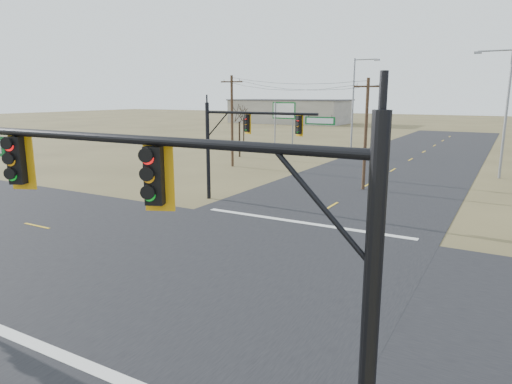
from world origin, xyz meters
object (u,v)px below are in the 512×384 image
(bare_tree_a, at_px, (239,113))
(utility_pole_near, at_px, (366,132))
(streetlight_a, at_px, (504,107))
(mast_arm_near, at_px, (161,206))
(utility_pole_far, at_px, (232,120))
(mast_arm_far, at_px, (250,131))
(streetlight_c, at_px, (355,100))
(highway_sign, at_px, (284,117))
(bare_tree_b, at_px, (244,112))

(bare_tree_a, bearing_deg, utility_pole_near, -32.31)
(streetlight_a, bearing_deg, mast_arm_near, -97.73)
(utility_pole_far, height_order, bare_tree_a, utility_pole_far)
(mast_arm_far, xyz_separation_m, streetlight_a, (13.25, 18.14, 1.30))
(streetlight_c, bearing_deg, mast_arm_near, -61.89)
(streetlight_c, bearing_deg, highway_sign, -133.62)
(bare_tree_b, bearing_deg, utility_pole_near, -42.92)
(highway_sign, relative_size, bare_tree_a, 0.97)
(utility_pole_far, distance_m, streetlight_a, 23.34)
(utility_pole_near, height_order, bare_tree_b, utility_pole_near)
(bare_tree_a, xyz_separation_m, bare_tree_b, (-5.88, 10.64, -0.28))
(utility_pole_near, relative_size, streetlight_c, 0.72)
(highway_sign, distance_m, bare_tree_a, 7.08)
(bare_tree_a, bearing_deg, streetlight_a, -1.87)
(mast_arm_near, relative_size, bare_tree_a, 1.68)
(utility_pole_far, relative_size, streetlight_a, 0.82)
(utility_pole_far, distance_m, bare_tree_b, 19.11)
(mast_arm_near, height_order, streetlight_a, streetlight_a)
(mast_arm_far, xyz_separation_m, highway_sign, (-10.26, 25.69, -0.36))
(bare_tree_a, bearing_deg, highway_sign, 71.97)
(utility_pole_near, bearing_deg, mast_arm_near, -81.54)
(mast_arm_far, height_order, highway_sign, mast_arm_far)
(utility_pole_far, relative_size, highway_sign, 1.44)
(mast_arm_near, distance_m, utility_pole_near, 26.59)
(streetlight_a, xyz_separation_m, bare_tree_a, (-25.70, 0.84, -1.02))
(bare_tree_b, bearing_deg, mast_arm_far, -58.27)
(utility_pole_near, xyz_separation_m, streetlight_a, (8.29, 10.17, 1.68))
(mast_arm_far, relative_size, utility_pole_far, 1.02)
(mast_arm_near, relative_size, highway_sign, 1.73)
(mast_arm_near, height_order, bare_tree_b, mast_arm_near)
(mast_arm_near, xyz_separation_m, bare_tree_b, (-27.19, 47.95, -0.23))
(mast_arm_far, bearing_deg, streetlight_a, 74.39)
(mast_arm_far, xyz_separation_m, utility_pole_far, (-9.41, 12.72, -0.08))
(utility_pole_far, xyz_separation_m, bare_tree_b, (-8.91, 16.90, 0.08))
(highway_sign, bearing_deg, mast_arm_far, -62.85)
(streetlight_a, distance_m, streetlight_c, 20.24)
(streetlight_c, bearing_deg, bare_tree_a, -115.67)
(streetlight_c, bearing_deg, streetlight_a, -22.30)
(mast_arm_far, xyz_separation_m, utility_pole_near, (4.96, 7.97, -0.39))
(highway_sign, distance_m, bare_tree_b, 8.98)
(highway_sign, xyz_separation_m, bare_tree_b, (-8.06, 3.94, 0.36))
(highway_sign, bearing_deg, utility_pole_near, -43.95)
(utility_pole_near, bearing_deg, streetlight_c, 109.62)
(utility_pole_far, relative_size, bare_tree_b, 1.50)
(streetlight_a, distance_m, bare_tree_b, 33.62)
(mast_arm_far, bearing_deg, streetlight_c, 116.16)
(streetlight_c, relative_size, bare_tree_a, 1.80)
(mast_arm_far, relative_size, streetlight_c, 0.80)
(mast_arm_near, xyz_separation_m, streetlight_a, (4.38, 36.47, 1.07))
(highway_sign, relative_size, streetlight_a, 0.57)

